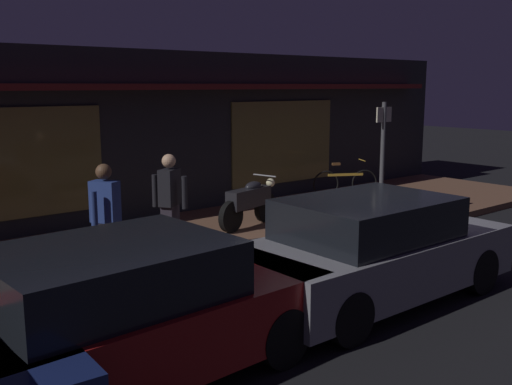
{
  "coord_description": "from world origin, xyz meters",
  "views": [
    {
      "loc": [
        -6.53,
        -5.81,
        2.88
      ],
      "look_at": [
        0.2,
        2.4,
        0.95
      ],
      "focal_mm": 41.52,
      "sensor_mm": 36.0,
      "label": 1
    }
  ],
  "objects_px": {
    "person_bystander": "(170,204)",
    "parked_car_far": "(122,315)",
    "motorcycle": "(250,202)",
    "parked_car_across": "(372,250)",
    "person_photographer": "(106,220)",
    "sign_post": "(382,154)",
    "bicycle_parked": "(345,182)"
  },
  "relations": [
    {
      "from": "bicycle_parked",
      "to": "person_bystander",
      "type": "distance_m",
      "value": 6.38
    },
    {
      "from": "parked_car_far",
      "to": "person_photographer",
      "type": "bearing_deg",
      "value": 67.47
    },
    {
      "from": "bicycle_parked",
      "to": "person_bystander",
      "type": "height_order",
      "value": "person_bystander"
    },
    {
      "from": "bicycle_parked",
      "to": "person_bystander",
      "type": "xyz_separation_m",
      "value": [
        -6.1,
        -1.79,
        0.52
      ]
    },
    {
      "from": "parked_car_across",
      "to": "person_photographer",
      "type": "bearing_deg",
      "value": 134.84
    },
    {
      "from": "person_bystander",
      "to": "parked_car_across",
      "type": "bearing_deg",
      "value": -67.01
    },
    {
      "from": "motorcycle",
      "to": "parked_car_far",
      "type": "xyz_separation_m",
      "value": [
        -4.66,
        -3.82,
        0.06
      ]
    },
    {
      "from": "person_photographer",
      "to": "person_bystander",
      "type": "height_order",
      "value": "same"
    },
    {
      "from": "sign_post",
      "to": "bicycle_parked",
      "type": "bearing_deg",
      "value": 58.52
    },
    {
      "from": "person_photographer",
      "to": "person_bystander",
      "type": "bearing_deg",
      "value": 18.62
    },
    {
      "from": "parked_car_across",
      "to": "bicycle_parked",
      "type": "bearing_deg",
      "value": 45.14
    },
    {
      "from": "person_bystander",
      "to": "parked_car_far",
      "type": "distance_m",
      "value": 3.84
    },
    {
      "from": "parked_car_across",
      "to": "sign_post",
      "type": "bearing_deg",
      "value": 37.32
    },
    {
      "from": "person_photographer",
      "to": "parked_car_across",
      "type": "bearing_deg",
      "value": -45.16
    },
    {
      "from": "parked_car_far",
      "to": "parked_car_across",
      "type": "xyz_separation_m",
      "value": [
        3.66,
        -0.04,
        0.0
      ]
    },
    {
      "from": "person_photographer",
      "to": "parked_car_far",
      "type": "distance_m",
      "value": 2.8
    },
    {
      "from": "person_bystander",
      "to": "parked_car_across",
      "type": "distance_m",
      "value": 3.33
    },
    {
      "from": "person_bystander",
      "to": "parked_car_far",
      "type": "bearing_deg",
      "value": -128.21
    },
    {
      "from": "motorcycle",
      "to": "parked_car_far",
      "type": "bearing_deg",
      "value": -140.61
    },
    {
      "from": "person_bystander",
      "to": "parked_car_across",
      "type": "relative_size",
      "value": 0.41
    },
    {
      "from": "motorcycle",
      "to": "person_bystander",
      "type": "distance_m",
      "value": 2.46
    },
    {
      "from": "sign_post",
      "to": "parked_car_far",
      "type": "xyz_separation_m",
      "value": [
        -7.13,
        -2.61,
        -0.81
      ]
    },
    {
      "from": "motorcycle",
      "to": "person_bystander",
      "type": "relative_size",
      "value": 1.01
    },
    {
      "from": "person_photographer",
      "to": "parked_car_far",
      "type": "xyz_separation_m",
      "value": [
        -1.07,
        -2.57,
        -0.32
      ]
    },
    {
      "from": "bicycle_parked",
      "to": "motorcycle",
      "type": "bearing_deg",
      "value": -165.71
    },
    {
      "from": "sign_post",
      "to": "parked_car_across",
      "type": "distance_m",
      "value": 4.44
    },
    {
      "from": "person_bystander",
      "to": "sign_post",
      "type": "height_order",
      "value": "sign_post"
    },
    {
      "from": "bicycle_parked",
      "to": "parked_car_far",
      "type": "distance_m",
      "value": 9.74
    },
    {
      "from": "parked_car_across",
      "to": "motorcycle",
      "type": "bearing_deg",
      "value": 75.53
    },
    {
      "from": "motorcycle",
      "to": "sign_post",
      "type": "height_order",
      "value": "sign_post"
    },
    {
      "from": "person_photographer",
      "to": "parked_car_far",
      "type": "height_order",
      "value": "person_photographer"
    },
    {
      "from": "sign_post",
      "to": "parked_car_far",
      "type": "bearing_deg",
      "value": -159.92
    }
  ]
}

